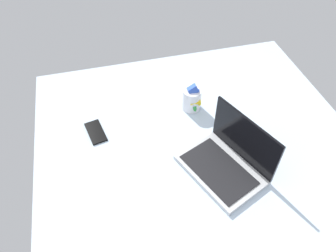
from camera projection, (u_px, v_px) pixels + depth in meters
The scene contains 4 objects.
bed_mattress at pixel (215, 200), 133.02cm from camera, with size 180.00×140.00×18.00cm, color silver.
laptop at pixel (227, 161), 130.18cm from camera, with size 39.30×33.90×23.00cm.
snack_cup at pixel (192, 99), 153.21cm from camera, with size 9.81×9.00×14.32cm.
cell_phone at pixel (96, 132), 146.22cm from camera, with size 6.80×14.00×0.80cm, color black.
Camera 1 is at (61.24, -35.96, 127.19)cm, focal length 34.67 mm.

